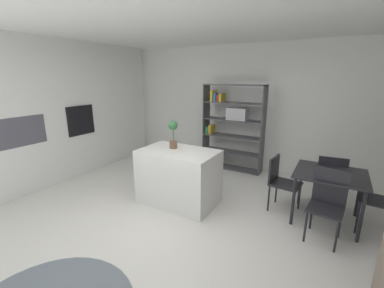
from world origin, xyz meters
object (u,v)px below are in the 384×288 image
(built_in_oven, at_px, (81,120))
(potted_plant_on_island, at_px, (173,132))
(dining_chair_far, at_px, (330,177))
(open_bookshelf, at_px, (231,125))
(kitchen_island, at_px, (179,176))
(dining_chair_near, at_px, (328,199))
(dining_table, at_px, (330,178))
(dining_chair_island_side, at_px, (280,179))

(built_in_oven, bearing_deg, potted_plant_on_island, 0.42)
(built_in_oven, relative_size, dining_chair_far, 0.69)
(potted_plant_on_island, relative_size, open_bookshelf, 0.24)
(kitchen_island, xyz_separation_m, dining_chair_near, (2.21, 0.15, 0.09))
(dining_chair_far, bearing_deg, kitchen_island, 20.35)
(dining_table, bearing_deg, open_bookshelf, 146.51)
(potted_plant_on_island, distance_m, dining_table, 2.46)
(kitchen_island, xyz_separation_m, potted_plant_on_island, (-0.15, 0.08, 0.73))
(open_bookshelf, bearing_deg, kitchen_island, -93.64)
(built_in_oven, relative_size, open_bookshelf, 0.32)
(built_in_oven, xyz_separation_m, dining_chair_far, (4.70, 0.98, -0.66))
(dining_table, height_order, dining_chair_island_side, dining_chair_island_side)
(dining_table, relative_size, dining_chair_far, 1.05)
(kitchen_island, bearing_deg, built_in_oven, 178.54)
(kitchen_island, xyz_separation_m, dining_table, (2.20, 0.59, 0.21))
(open_bookshelf, relative_size, dining_table, 2.04)
(open_bookshelf, relative_size, dining_chair_far, 2.15)
(dining_chair_far, bearing_deg, potted_plant_on_island, 17.25)
(dining_chair_island_side, relative_size, dining_chair_near, 0.92)
(dining_table, bearing_deg, kitchen_island, -164.88)
(built_in_oven, height_order, dining_chair_near, built_in_oven)
(built_in_oven, relative_size, dining_chair_island_side, 0.71)
(built_in_oven, relative_size, potted_plant_on_island, 1.30)
(dining_chair_island_side, relative_size, dining_chair_far, 0.97)
(potted_plant_on_island, height_order, dining_chair_near, potted_plant_on_island)
(open_bookshelf, bearing_deg, built_in_oven, -143.91)
(dining_chair_near, xyz_separation_m, dining_chair_far, (-0.00, 0.90, -0.01))
(dining_table, bearing_deg, potted_plant_on_island, -167.67)
(potted_plant_on_island, distance_m, dining_chair_far, 2.63)
(dining_table, xyz_separation_m, dining_chair_near, (0.01, -0.45, -0.12))
(potted_plant_on_island, xyz_separation_m, dining_chair_far, (2.36, 0.97, -0.65))
(kitchen_island, height_order, dining_table, kitchen_island)
(potted_plant_on_island, relative_size, dining_chair_island_side, 0.54)
(built_in_oven, xyz_separation_m, dining_chair_near, (4.70, 0.09, -0.65))
(built_in_oven, height_order, dining_chair_far, built_in_oven)
(built_in_oven, distance_m, dining_chair_far, 4.85)
(open_bookshelf, height_order, dining_chair_near, open_bookshelf)
(open_bookshelf, relative_size, dining_chair_island_side, 2.22)
(dining_chair_far, bearing_deg, built_in_oven, 6.83)
(dining_chair_island_side, bearing_deg, dining_chair_far, -50.85)
(potted_plant_on_island, xyz_separation_m, dining_table, (2.35, 0.51, -0.52))
(potted_plant_on_island, height_order, dining_chair_island_side, potted_plant_on_island)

